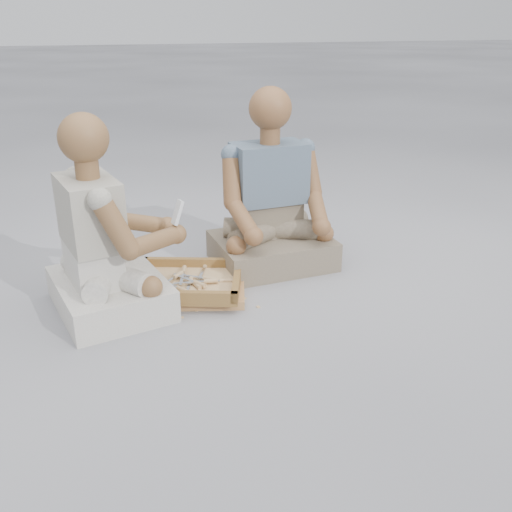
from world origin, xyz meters
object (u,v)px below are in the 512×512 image
object	(u,v)px
craftsman	(104,247)
companion	(271,209)
tool_tray	(187,282)
carved_panel	(181,288)

from	to	relation	value
craftsman	companion	xyz separation A→B (m)	(0.91, 0.30, 0.01)
tool_tray	companion	world-z (taller)	companion
carved_panel	craftsman	world-z (taller)	craftsman
tool_tray	companion	xyz separation A→B (m)	(0.53, 0.26, 0.26)
carved_panel	craftsman	xyz separation A→B (m)	(-0.35, -0.08, 0.29)
tool_tray	craftsman	size ratio (longest dim) A/B	0.69
craftsman	companion	distance (m)	0.96
tool_tray	craftsman	distance (m)	0.46
carved_panel	tool_tray	bearing A→B (deg)	-57.35
tool_tray	craftsman	world-z (taller)	craftsman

